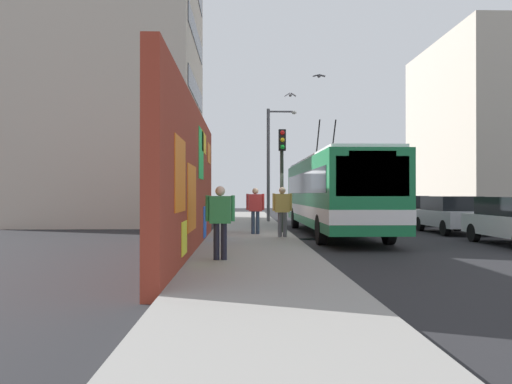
% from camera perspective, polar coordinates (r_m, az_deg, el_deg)
% --- Properties ---
extents(ground_plane, '(80.00, 80.00, 0.00)m').
position_cam_1_polar(ground_plane, '(18.73, 4.34, -5.36)').
color(ground_plane, '#232326').
extents(sidewalk_slab, '(48.00, 3.20, 0.15)m').
position_cam_1_polar(sidewalk_slab, '(18.63, -0.58, -5.16)').
color(sidewalk_slab, gray).
rests_on(sidewalk_slab, ground_plane).
extents(graffiti_wall, '(12.89, 0.32, 4.15)m').
position_cam_1_polar(graffiti_wall, '(14.07, -7.36, 1.40)').
color(graffiti_wall, maroon).
rests_on(graffiti_wall, ground_plane).
extents(building_far_left, '(10.09, 9.23, 20.95)m').
position_cam_1_polar(building_far_left, '(30.88, -15.82, 16.33)').
color(building_far_left, '#B2A899').
rests_on(building_far_left, ground_plane).
extents(building_far_right, '(12.65, 9.99, 12.65)m').
position_cam_1_polar(building_far_right, '(40.41, 26.50, 6.40)').
color(building_far_right, '#B2A899').
rests_on(building_far_right, ground_plane).
extents(city_bus, '(12.41, 2.54, 4.93)m').
position_cam_1_polar(city_bus, '(20.58, 8.83, -0.01)').
color(city_bus, '#19723F').
rests_on(city_bus, ground_plane).
extents(parked_car_silver, '(4.19, 1.91, 1.58)m').
position_cam_1_polar(parked_car_silver, '(22.73, 21.54, -2.34)').
color(parked_car_silver, '#B7B7BC').
rests_on(parked_car_silver, ground_plane).
extents(parked_car_black, '(4.38, 1.92, 1.58)m').
position_cam_1_polar(parked_car_black, '(28.30, 16.78, -1.93)').
color(parked_car_black, black).
rests_on(parked_car_black, ground_plane).
extents(pedestrian_at_curb, '(0.24, 0.70, 1.77)m').
position_cam_1_polar(pedestrian_at_curb, '(17.62, 3.05, -1.78)').
color(pedestrian_at_curb, '#595960').
rests_on(pedestrian_at_curb, sidewalk_slab).
extents(pedestrian_near_wall, '(0.23, 0.68, 1.71)m').
position_cam_1_polar(pedestrian_near_wall, '(11.51, -4.14, -2.81)').
color(pedestrian_near_wall, '#1E1E2D').
rests_on(pedestrian_near_wall, sidewalk_slab).
extents(pedestrian_midblock, '(0.24, 0.70, 1.76)m').
position_cam_1_polar(pedestrian_midblock, '(18.91, -0.08, -1.70)').
color(pedestrian_midblock, '#2D3F59').
rests_on(pedestrian_midblock, sidewalk_slab).
extents(traffic_light, '(0.49, 0.28, 4.10)m').
position_cam_1_polar(traffic_light, '(19.68, 3.01, 3.37)').
color(traffic_light, '#2D382D').
rests_on(traffic_light, sidewalk_slab).
extents(street_lamp, '(0.44, 1.69, 6.31)m').
position_cam_1_polar(street_lamp, '(27.88, 1.82, 4.11)').
color(street_lamp, '#4C4C51').
rests_on(street_lamp, sidewalk_slab).
extents(flying_pigeons, '(0.83, 1.78, 0.90)m').
position_cam_1_polar(flying_pigeons, '(23.02, 5.61, 12.08)').
color(flying_pigeons, gray).
extents(curbside_puddle, '(1.01, 1.01, 0.00)m').
position_cam_1_polar(curbside_puddle, '(18.55, 6.27, -5.41)').
color(curbside_puddle, black).
rests_on(curbside_puddle, ground_plane).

